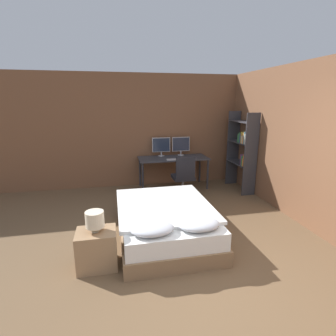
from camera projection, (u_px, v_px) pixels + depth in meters
name	position (u px, v px, depth m)	size (l,w,h in m)	color
ground_plane	(218.00, 295.00, 2.87)	(20.00, 20.00, 0.00)	brown
wall_back	(156.00, 131.00, 6.44)	(12.00, 0.06, 2.70)	brown
wall_side_right	(304.00, 145.00, 4.37)	(0.06, 12.00, 2.70)	brown
bed	(165.00, 222.00, 4.02)	(1.41, 1.91, 0.59)	#846647
nightstand	(97.00, 249.00, 3.31)	(0.49, 0.39, 0.49)	#997551
bedside_lamp	(95.00, 219.00, 3.20)	(0.23, 0.23, 0.26)	gray
desk	(173.00, 161.00, 6.28)	(1.65, 0.69, 0.75)	#38383D
monitor_left	(161.00, 146.00, 6.38)	(0.44, 0.16, 0.45)	#B7B7BC
monitor_right	(181.00, 145.00, 6.48)	(0.44, 0.16, 0.45)	#B7B7BC
keyboard	(176.00, 159.00, 6.04)	(0.42, 0.13, 0.02)	#B7B7BC
computer_mouse	(188.00, 158.00, 6.09)	(0.07, 0.05, 0.04)	#B7B7BC
office_chair	(183.00, 181.00, 5.69)	(0.52, 0.52, 0.94)	black
bookshelf	(244.00, 147.00, 5.98)	(0.31, 0.90, 1.83)	#333338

